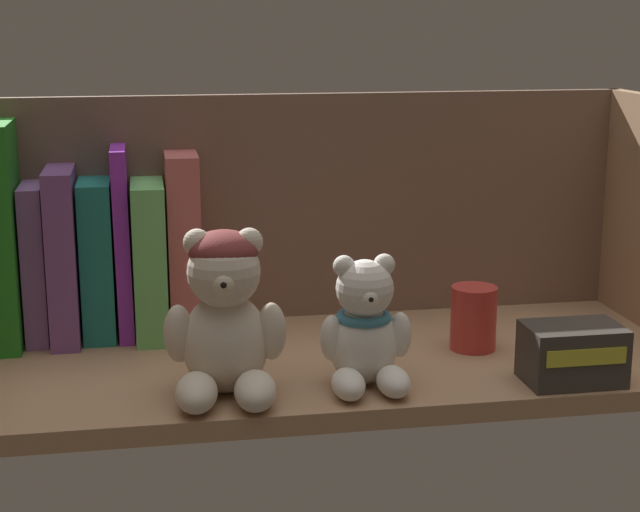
{
  "coord_description": "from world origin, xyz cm",
  "views": [
    {
      "loc": [
        -17.13,
        -98.54,
        37.1
      ],
      "look_at": [
        0.35,
        0.0,
        12.89
      ],
      "focal_mm": 56.87,
      "sensor_mm": 36.0,
      "label": 1
    }
  ],
  "objects_px": {
    "book_7": "(183,242)",
    "pillar_candle": "(474,318)",
    "book_2": "(37,261)",
    "book_4": "(98,258)",
    "book_1": "(5,232)",
    "book_3": "(65,252)",
    "teddy_bear_larger": "(225,318)",
    "small_product_box": "(572,354)",
    "book_5": "(123,241)",
    "book_6": "(149,256)",
    "teddy_bear_smaller": "(365,331)"
  },
  "relations": [
    {
      "from": "small_product_box",
      "to": "teddy_bear_larger",
      "type": "bearing_deg",
      "value": 175.57
    },
    {
      "from": "book_5",
      "to": "book_7",
      "type": "distance_m",
      "value": 0.07
    },
    {
      "from": "book_5",
      "to": "book_7",
      "type": "relative_size",
      "value": 1.04
    },
    {
      "from": "book_1",
      "to": "book_7",
      "type": "distance_m",
      "value": 0.19
    },
    {
      "from": "book_5",
      "to": "pillar_candle",
      "type": "xyz_separation_m",
      "value": [
        0.36,
        -0.13,
        -0.07
      ]
    },
    {
      "from": "book_3",
      "to": "small_product_box",
      "type": "relative_size",
      "value": 2.03
    },
    {
      "from": "book_1",
      "to": "small_product_box",
      "type": "bearing_deg",
      "value": -23.17
    },
    {
      "from": "book_3",
      "to": "book_1",
      "type": "bearing_deg",
      "value": 180.0
    },
    {
      "from": "book_2",
      "to": "book_3",
      "type": "distance_m",
      "value": 0.03
    },
    {
      "from": "pillar_candle",
      "to": "book_1",
      "type": "bearing_deg",
      "value": 165.63
    },
    {
      "from": "book_4",
      "to": "small_product_box",
      "type": "distance_m",
      "value": 0.52
    },
    {
      "from": "book_5",
      "to": "book_6",
      "type": "bearing_deg",
      "value": 0.0
    },
    {
      "from": "book_6",
      "to": "book_2",
      "type": "bearing_deg",
      "value": 180.0
    },
    {
      "from": "teddy_bear_smaller",
      "to": "pillar_candle",
      "type": "bearing_deg",
      "value": 31.81
    },
    {
      "from": "book_7",
      "to": "teddy_bear_smaller",
      "type": "relative_size",
      "value": 1.57
    },
    {
      "from": "book_3",
      "to": "book_6",
      "type": "bearing_deg",
      "value": 0.0
    },
    {
      "from": "teddy_bear_larger",
      "to": "small_product_box",
      "type": "bearing_deg",
      "value": -4.43
    },
    {
      "from": "teddy_bear_smaller",
      "to": "small_product_box",
      "type": "xyz_separation_m",
      "value": [
        0.2,
        -0.03,
        -0.03
      ]
    },
    {
      "from": "book_2",
      "to": "book_6",
      "type": "xyz_separation_m",
      "value": [
        0.12,
        0.0,
        0.0
      ]
    },
    {
      "from": "teddy_bear_larger",
      "to": "book_2",
      "type": "bearing_deg",
      "value": 131.66
    },
    {
      "from": "book_2",
      "to": "book_4",
      "type": "bearing_deg",
      "value": 0.0
    },
    {
      "from": "book_5",
      "to": "small_product_box",
      "type": "bearing_deg",
      "value": -28.93
    },
    {
      "from": "book_6",
      "to": "small_product_box",
      "type": "bearing_deg",
      "value": -30.62
    },
    {
      "from": "book_2",
      "to": "book_5",
      "type": "height_order",
      "value": "book_5"
    },
    {
      "from": "book_3",
      "to": "book_7",
      "type": "bearing_deg",
      "value": 0.0
    },
    {
      "from": "book_2",
      "to": "small_product_box",
      "type": "xyz_separation_m",
      "value": [
        0.52,
        -0.24,
        -0.06
      ]
    },
    {
      "from": "teddy_bear_smaller",
      "to": "pillar_candle",
      "type": "distance_m",
      "value": 0.16
    },
    {
      "from": "book_2",
      "to": "book_6",
      "type": "relative_size",
      "value": 1.0
    },
    {
      "from": "book_1",
      "to": "book_3",
      "type": "height_order",
      "value": "book_1"
    },
    {
      "from": "pillar_candle",
      "to": "small_product_box",
      "type": "relative_size",
      "value": 0.73
    },
    {
      "from": "book_3",
      "to": "pillar_candle",
      "type": "bearing_deg",
      "value": -16.33
    },
    {
      "from": "book_4",
      "to": "teddy_bear_larger",
      "type": "bearing_deg",
      "value": -59.9
    },
    {
      "from": "book_3",
      "to": "teddy_bear_smaller",
      "type": "distance_m",
      "value": 0.36
    },
    {
      "from": "teddy_bear_larger",
      "to": "book_4",
      "type": "bearing_deg",
      "value": 120.1
    },
    {
      "from": "book_1",
      "to": "small_product_box",
      "type": "relative_size",
      "value": 2.58
    },
    {
      "from": "book_2",
      "to": "pillar_candle",
      "type": "relative_size",
      "value": 2.52
    },
    {
      "from": "book_5",
      "to": "teddy_bear_smaller",
      "type": "distance_m",
      "value": 0.31
    },
    {
      "from": "book_1",
      "to": "book_6",
      "type": "xyz_separation_m",
      "value": [
        0.15,
        0.0,
        -0.03
      ]
    },
    {
      "from": "book_6",
      "to": "book_3",
      "type": "bearing_deg",
      "value": 180.0
    },
    {
      "from": "book_2",
      "to": "teddy_bear_larger",
      "type": "height_order",
      "value": "book_2"
    },
    {
      "from": "book_2",
      "to": "book_3",
      "type": "height_order",
      "value": "book_3"
    },
    {
      "from": "book_4",
      "to": "pillar_candle",
      "type": "height_order",
      "value": "book_4"
    },
    {
      "from": "book_4",
      "to": "book_5",
      "type": "height_order",
      "value": "book_5"
    },
    {
      "from": "teddy_bear_larger",
      "to": "book_5",
      "type": "bearing_deg",
      "value": 114.05
    },
    {
      "from": "book_1",
      "to": "pillar_candle",
      "type": "height_order",
      "value": "book_1"
    },
    {
      "from": "book_2",
      "to": "book_4",
      "type": "xyz_separation_m",
      "value": [
        0.07,
        0.0,
        0.0
      ]
    },
    {
      "from": "book_1",
      "to": "pillar_candle",
      "type": "distance_m",
      "value": 0.51
    },
    {
      "from": "book_7",
      "to": "pillar_candle",
      "type": "bearing_deg",
      "value": -22.77
    },
    {
      "from": "teddy_bear_smaller",
      "to": "book_5",
      "type": "bearing_deg",
      "value": 137.08
    },
    {
      "from": "book_4",
      "to": "book_7",
      "type": "bearing_deg",
      "value": 0.0
    }
  ]
}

